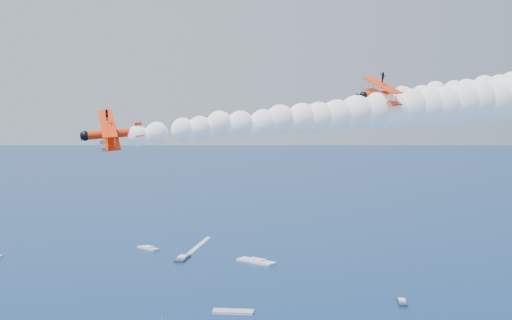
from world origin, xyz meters
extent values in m
cube|color=#2F353F|center=(-1.41, 186.26, 0.35)|extent=(7.25, 12.07, 0.70)
cube|color=#2A2F38|center=(57.99, 118.04, 0.35)|extent=(4.25, 7.76, 0.70)
cube|color=white|center=(25.11, 176.51, 0.35)|extent=(13.79, 14.69, 0.70)
cube|color=silver|center=(-13.86, 206.58, 0.35)|extent=(8.94, 10.45, 0.70)
cube|color=silver|center=(8.05, 117.72, 0.35)|extent=(11.99, 6.67, 0.70)
cube|color=white|center=(6.72, 209.63, 0.03)|extent=(14.37, 36.55, 0.04)
camera|label=1|loc=(-17.48, -62.37, 57.27)|focal=46.81mm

